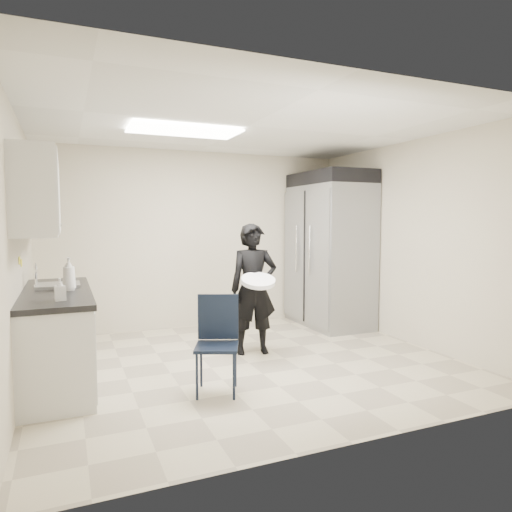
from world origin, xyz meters
name	(u,v)px	position (x,y,z in m)	size (l,w,h in m)	color
floor	(249,363)	(0.00, 0.00, 0.00)	(4.50, 4.50, 0.00)	#C3B799
ceiling	(248,126)	(0.00, 0.00, 2.60)	(4.50, 4.50, 0.00)	silver
back_wall	(199,239)	(0.00, 2.00, 1.30)	(4.50, 4.50, 0.00)	beige
left_wall	(17,253)	(-2.25, 0.00, 1.30)	(4.00, 4.00, 0.00)	beige
right_wall	(411,243)	(2.25, 0.00, 1.30)	(4.00, 4.00, 0.00)	beige
ceiling_panel	(184,131)	(-0.60, 0.40, 2.57)	(1.20, 0.60, 0.02)	white
lower_counter	(57,339)	(-1.95, 0.20, 0.43)	(0.60, 1.90, 0.86)	silver
countertop	(56,293)	(-1.95, 0.20, 0.89)	(0.64, 1.95, 0.05)	black
sink	(58,290)	(-1.93, 0.45, 0.87)	(0.42, 0.40, 0.14)	gray
faucet	(36,277)	(-2.13, 0.45, 1.02)	(0.02, 0.02, 0.24)	silver
upper_cabinets	(38,195)	(-2.08, 0.20, 1.83)	(0.35, 1.80, 0.75)	silver
towel_dispenser	(37,218)	(-2.14, 1.35, 1.62)	(0.22, 0.30, 0.35)	black
notice_sticker_left	(19,260)	(-2.24, 0.10, 1.22)	(0.00, 0.12, 0.07)	yellow
notice_sticker_right	(21,263)	(-2.24, 0.30, 1.18)	(0.00, 0.12, 0.07)	yellow
commercial_fridge	(330,256)	(1.83, 1.27, 1.05)	(0.80, 1.35, 2.10)	gray
fridge_compressor	(331,179)	(1.83, 1.27, 2.20)	(0.80, 1.35, 0.20)	black
folding_chair	(217,347)	(-0.60, -0.70, 0.43)	(0.39, 0.39, 0.87)	black
man_tuxedo	(253,289)	(0.20, 0.35, 0.77)	(0.57, 0.38, 1.55)	black
bucket_lid	(258,281)	(0.16, 0.10, 0.90)	(0.39, 0.39, 0.05)	white
soap_bottle_a	(69,274)	(-1.83, 0.13, 1.07)	(0.12, 0.12, 0.32)	white
soap_bottle_b	(60,289)	(-1.90, -0.44, 1.01)	(0.09, 0.09, 0.19)	#B6B8C3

